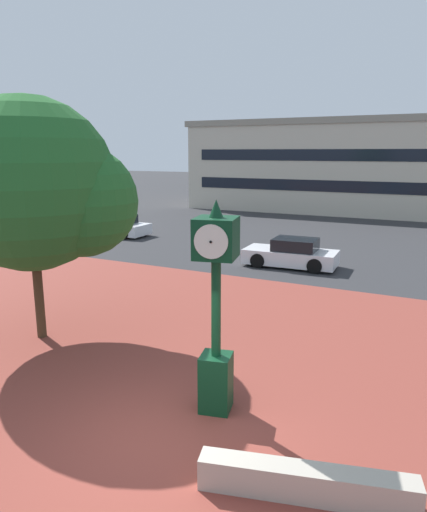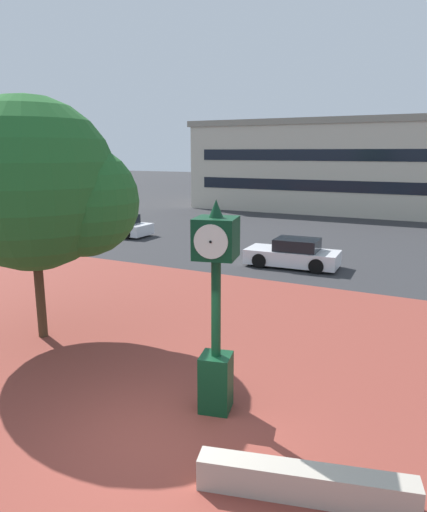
{
  "view_description": "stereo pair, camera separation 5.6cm",
  "coord_description": "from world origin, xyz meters",
  "px_view_note": "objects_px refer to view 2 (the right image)",
  "views": [
    {
      "loc": [
        4.24,
        -6.16,
        5.01
      ],
      "look_at": [
        0.33,
        1.61,
        3.08
      ],
      "focal_mm": 33.03,
      "sensor_mm": 36.0,
      "label": 1
    },
    {
      "loc": [
        4.29,
        -6.14,
        5.01
      ],
      "look_at": [
        0.33,
        1.61,
        3.08
      ],
      "focal_mm": 33.03,
      "sensor_mm": 36.0,
      "label": 2
    }
  ],
  "objects_px": {
    "civic_building": "(360,166)",
    "street_clock": "(216,306)",
    "car_street_mid": "(118,226)",
    "plaza_tree": "(42,188)",
    "car_street_near": "(293,254)"
  },
  "relations": [
    {
      "from": "civic_building",
      "to": "street_clock",
      "type": "bearing_deg",
      "value": -83.83
    },
    {
      "from": "civic_building",
      "to": "car_street_mid",
      "type": "bearing_deg",
      "value": -117.12
    },
    {
      "from": "street_clock",
      "to": "plaza_tree",
      "type": "xyz_separation_m",
      "value": [
        -5.75,
        1.36,
        1.94
      ]
    },
    {
      "from": "street_clock",
      "to": "car_street_mid",
      "type": "distance_m",
      "value": 20.95
    },
    {
      "from": "car_street_near",
      "to": "car_street_mid",
      "type": "height_order",
      "value": "same"
    },
    {
      "from": "street_clock",
      "to": "car_street_near",
      "type": "height_order",
      "value": "street_clock"
    },
    {
      "from": "plaza_tree",
      "to": "car_street_mid",
      "type": "bearing_deg",
      "value": 121.97
    },
    {
      "from": "car_street_mid",
      "to": "civic_building",
      "type": "bearing_deg",
      "value": -27.89
    },
    {
      "from": "plaza_tree",
      "to": "civic_building",
      "type": "distance_m",
      "value": 34.38
    },
    {
      "from": "street_clock",
      "to": "civic_building",
      "type": "height_order",
      "value": "civic_building"
    },
    {
      "from": "street_clock",
      "to": "plaza_tree",
      "type": "relative_size",
      "value": 0.65
    },
    {
      "from": "street_clock",
      "to": "civic_building",
      "type": "xyz_separation_m",
      "value": [
        -3.86,
        35.69,
        1.68
      ]
    },
    {
      "from": "street_clock",
      "to": "car_street_mid",
      "type": "bearing_deg",
      "value": 120.45
    },
    {
      "from": "plaza_tree",
      "to": "car_street_mid",
      "type": "xyz_separation_m",
      "value": [
        -8.62,
        13.81,
        -3.52
      ]
    },
    {
      "from": "street_clock",
      "to": "plaza_tree",
      "type": "height_order",
      "value": "plaza_tree"
    }
  ]
}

